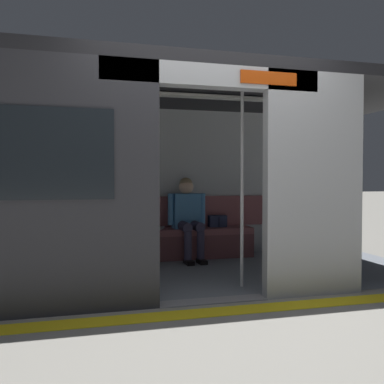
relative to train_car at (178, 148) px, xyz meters
name	(u,v)px	position (x,y,z in m)	size (l,w,h in m)	color
ground_plane	(213,301)	(-0.07, 1.14, -1.51)	(60.00, 60.00, 0.00)	gray
platform_edge_strip	(223,311)	(-0.07, 1.44, -1.50)	(8.00, 0.24, 0.01)	yellow
train_car	(178,148)	(0.00, 0.00, 0.00)	(6.40, 2.60, 2.30)	#ADAFB5
bench_seat	(169,236)	(-0.07, -0.95, -1.17)	(2.46, 0.44, 0.44)	#935156
person_seated	(188,213)	(-0.34, -0.90, -0.85)	(0.55, 0.68, 1.16)	#4C8CC6
handbag	(217,221)	(-0.82, -1.03, -0.99)	(0.26, 0.15, 0.17)	#262D4C
book	(158,228)	(0.08, -1.01, -1.06)	(0.15, 0.22, 0.03)	silver
grab_pole_door	(158,185)	(0.38, 0.78, -0.43)	(0.04, 0.04, 2.16)	silver
grab_pole_far	(242,185)	(-0.53, 0.71, -0.43)	(0.04, 0.04, 2.16)	silver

